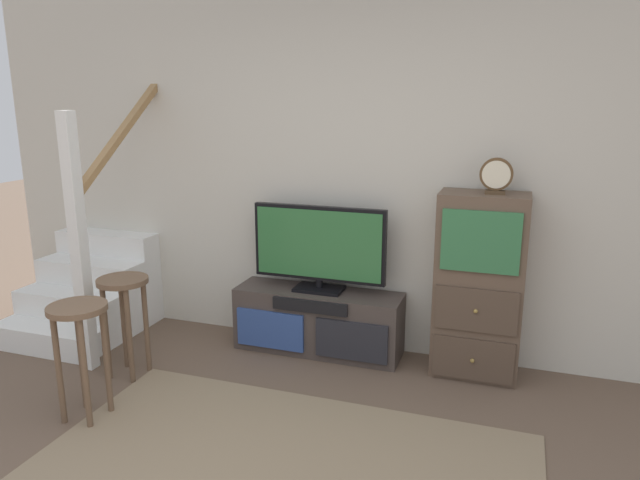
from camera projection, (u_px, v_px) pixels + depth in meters
The scene contains 8 objects.
back_wall at pixel (368, 172), 4.28m from camera, with size 6.40×0.12×2.70m, color beige.
media_console at pixel (318, 321), 4.39m from camera, with size 1.26×0.38×0.48m.
television at pixel (319, 246), 4.28m from camera, with size 1.00×0.22×0.64m.
side_cabinet at pixel (479, 286), 3.95m from camera, with size 0.58×0.38×1.27m.
desk_clock at pixel (496, 176), 3.73m from camera, with size 0.21×0.08×0.23m.
staircase at pixel (105, 279), 4.98m from camera, with size 1.00×1.36×2.20m.
bar_stool_near at pixel (80, 335), 3.40m from camera, with size 0.34×0.34×0.72m.
bar_stool_far at pixel (124, 303), 3.96m from camera, with size 0.34×0.34×0.70m.
Camera 1 is at (1.05, -1.70, 1.88)m, focal length 32.73 mm.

